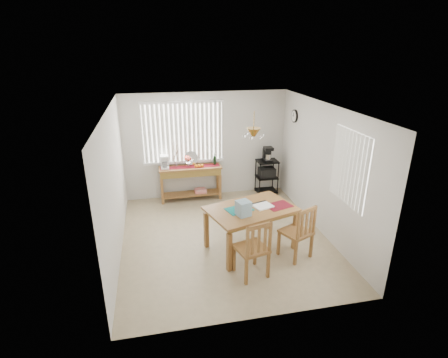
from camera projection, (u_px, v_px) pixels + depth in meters
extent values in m
cube|color=tan|center=(225.00, 238.00, 7.01)|extent=(4.00, 4.50, 0.01)
cube|color=silver|center=(206.00, 145.00, 8.64)|extent=(4.00, 0.10, 2.60)
cube|color=silver|center=(262.00, 241.00, 4.44)|extent=(4.00, 0.10, 2.60)
cube|color=silver|center=(111.00, 186.00, 6.15)|extent=(0.10, 4.50, 2.60)
cube|color=silver|center=(326.00, 170.00, 6.93)|extent=(0.10, 4.50, 2.60)
cube|color=white|center=(225.00, 105.00, 6.05)|extent=(4.00, 4.50, 0.10)
cube|color=white|center=(183.00, 133.00, 8.36)|extent=(1.90, 0.01, 1.40)
cube|color=white|center=(145.00, 135.00, 8.18)|extent=(0.07, 0.03, 1.40)
cube|color=white|center=(149.00, 134.00, 8.20)|extent=(0.07, 0.03, 1.40)
cube|color=white|center=(154.00, 134.00, 8.22)|extent=(0.07, 0.03, 1.40)
cube|color=white|center=(158.00, 134.00, 8.24)|extent=(0.07, 0.03, 1.40)
cube|color=white|center=(163.00, 134.00, 8.26)|extent=(0.07, 0.03, 1.40)
cube|color=white|center=(168.00, 133.00, 8.28)|extent=(0.07, 0.03, 1.40)
cube|color=white|center=(172.00, 133.00, 8.30)|extent=(0.07, 0.03, 1.40)
cube|color=white|center=(176.00, 133.00, 8.32)|extent=(0.07, 0.03, 1.40)
cube|color=white|center=(181.00, 133.00, 8.34)|extent=(0.07, 0.03, 1.40)
cube|color=white|center=(185.00, 133.00, 8.36)|extent=(0.07, 0.03, 1.40)
cube|color=white|center=(190.00, 132.00, 8.38)|extent=(0.07, 0.03, 1.40)
cube|color=white|center=(194.00, 132.00, 8.40)|extent=(0.07, 0.03, 1.40)
cube|color=white|center=(198.00, 132.00, 8.42)|extent=(0.07, 0.03, 1.40)
cube|color=white|center=(203.00, 132.00, 8.44)|extent=(0.07, 0.03, 1.40)
cube|color=white|center=(207.00, 132.00, 8.46)|extent=(0.07, 0.03, 1.40)
cube|color=white|center=(211.00, 131.00, 8.48)|extent=(0.07, 0.03, 1.40)
cube|color=white|center=(216.00, 131.00, 8.50)|extent=(0.07, 0.03, 1.40)
cube|color=white|center=(220.00, 131.00, 8.52)|extent=(0.07, 0.03, 1.40)
cube|color=white|center=(184.00, 162.00, 8.60)|extent=(1.98, 0.06, 0.06)
cube|color=white|center=(182.00, 102.00, 8.07)|extent=(1.98, 0.06, 0.06)
cube|color=white|center=(350.00, 168.00, 5.97)|extent=(0.01, 1.10, 1.30)
cube|color=white|center=(366.00, 178.00, 5.52)|extent=(0.03, 0.07, 1.30)
cube|color=white|center=(362.00, 176.00, 5.62)|extent=(0.03, 0.07, 1.30)
cube|color=white|center=(358.00, 174.00, 5.72)|extent=(0.03, 0.07, 1.30)
cube|color=white|center=(354.00, 171.00, 5.82)|extent=(0.03, 0.07, 1.30)
cube|color=white|center=(351.00, 169.00, 5.92)|extent=(0.03, 0.07, 1.30)
cube|color=white|center=(347.00, 167.00, 6.02)|extent=(0.03, 0.07, 1.30)
cube|color=white|center=(344.00, 165.00, 6.12)|extent=(0.03, 0.07, 1.30)
cube|color=white|center=(341.00, 163.00, 6.22)|extent=(0.03, 0.07, 1.30)
cube|color=white|center=(338.00, 161.00, 6.32)|extent=(0.03, 0.07, 1.30)
cube|color=white|center=(335.00, 159.00, 6.42)|extent=(0.03, 0.07, 1.30)
cylinder|color=black|center=(295.00, 116.00, 8.05)|extent=(0.04, 0.30, 0.30)
cylinder|color=white|center=(294.00, 116.00, 8.04)|extent=(0.01, 0.25, 0.25)
cylinder|color=olive|center=(254.00, 122.00, 5.80)|extent=(0.01, 0.01, 0.34)
cone|color=olive|center=(254.00, 132.00, 5.87)|extent=(0.24, 0.24, 0.14)
sphere|color=white|center=(263.00, 135.00, 5.92)|extent=(0.05, 0.05, 0.05)
sphere|color=white|center=(256.00, 134.00, 6.03)|extent=(0.05, 0.05, 0.05)
sphere|color=white|center=(247.00, 134.00, 6.00)|extent=(0.05, 0.05, 0.05)
sphere|color=white|center=(244.00, 136.00, 5.86)|extent=(0.05, 0.05, 0.05)
sphere|color=white|center=(251.00, 138.00, 5.75)|extent=(0.05, 0.05, 0.05)
sphere|color=white|center=(260.00, 137.00, 5.78)|extent=(0.05, 0.05, 0.05)
cube|color=olive|center=(190.00, 168.00, 8.47)|extent=(1.51, 0.42, 0.04)
cube|color=olive|center=(190.00, 172.00, 8.51)|extent=(1.45, 0.39, 0.15)
cube|color=olive|center=(162.00, 192.00, 8.37)|extent=(0.06, 0.06, 0.65)
cube|color=olive|center=(220.00, 187.00, 8.64)|extent=(0.06, 0.06, 0.65)
cube|color=olive|center=(162.00, 187.00, 8.67)|extent=(0.06, 0.06, 0.65)
cube|color=olive|center=(218.00, 182.00, 8.94)|extent=(0.06, 0.06, 0.65)
cube|color=olive|center=(191.00, 194.00, 8.72)|extent=(1.40, 0.37, 0.03)
cube|color=red|center=(200.00, 191.00, 8.74)|extent=(0.28, 0.21, 0.09)
cube|color=maroon|center=(190.00, 167.00, 8.46)|extent=(1.44, 0.23, 0.01)
cube|color=white|center=(165.00, 168.00, 8.34)|extent=(0.19, 0.23, 0.05)
cube|color=white|center=(164.00, 162.00, 8.36)|extent=(0.19, 0.08, 0.28)
cube|color=white|center=(164.00, 157.00, 8.22)|extent=(0.19, 0.21, 0.07)
cylinder|color=white|center=(165.00, 165.00, 8.28)|extent=(0.12, 0.12, 0.12)
cylinder|color=white|center=(188.00, 165.00, 8.42)|extent=(0.05, 0.05, 0.09)
cone|color=white|center=(188.00, 162.00, 8.39)|extent=(0.25, 0.25, 0.08)
sphere|color=#B51830|center=(190.00, 159.00, 8.37)|extent=(0.08, 0.08, 0.08)
sphere|color=#B51830|center=(188.00, 158.00, 8.40)|extent=(0.08, 0.08, 0.08)
sphere|color=#B51830|center=(186.00, 159.00, 8.35)|extent=(0.08, 0.08, 0.08)
sphere|color=#B51830|center=(188.00, 159.00, 8.31)|extent=(0.08, 0.08, 0.08)
sphere|color=orange|center=(196.00, 166.00, 8.40)|extent=(0.08, 0.08, 0.08)
sphere|color=orange|center=(199.00, 166.00, 8.42)|extent=(0.08, 0.08, 0.08)
sphere|color=orange|center=(202.00, 166.00, 8.43)|extent=(0.08, 0.08, 0.08)
cylinder|color=silver|center=(191.00, 158.00, 8.57)|extent=(0.34, 0.08, 0.34)
cylinder|color=white|center=(176.00, 165.00, 8.42)|extent=(0.08, 0.08, 0.13)
cylinder|color=#4C3823|center=(176.00, 154.00, 8.32)|extent=(0.08, 0.04, 0.42)
cylinder|color=#4C3823|center=(176.00, 153.00, 8.31)|extent=(0.13, 0.06, 0.46)
cylinder|color=#4C3823|center=(176.00, 154.00, 8.33)|extent=(0.16, 0.07, 0.34)
cylinder|color=#4C3823|center=(176.00, 152.00, 8.30)|extent=(0.05, 0.03, 0.52)
cylinder|color=#4C3823|center=(176.00, 155.00, 8.33)|extent=(0.21, 0.09, 0.29)
cylinder|color=black|center=(215.00, 160.00, 8.58)|extent=(0.07, 0.07, 0.22)
cylinder|color=black|center=(215.00, 155.00, 8.53)|extent=(0.03, 0.03, 0.08)
cylinder|color=black|center=(260.00, 180.00, 8.75)|extent=(0.02, 0.02, 0.88)
cylinder|color=black|center=(278.00, 179.00, 8.84)|extent=(0.02, 0.02, 0.88)
cylinder|color=black|center=(256.00, 175.00, 9.09)|extent=(0.02, 0.02, 0.88)
cylinder|color=black|center=(273.00, 174.00, 9.18)|extent=(0.02, 0.02, 0.88)
cube|color=black|center=(267.00, 161.00, 8.81)|extent=(0.52, 0.42, 0.03)
cube|color=black|center=(267.00, 177.00, 8.97)|extent=(0.52, 0.42, 0.03)
cube|color=black|center=(266.00, 191.00, 9.10)|extent=(0.52, 0.42, 0.03)
cube|color=black|center=(267.00, 172.00, 8.92)|extent=(0.40, 0.31, 0.23)
cube|color=black|center=(268.00, 160.00, 8.78)|extent=(0.21, 0.25, 0.05)
cube|color=black|center=(267.00, 154.00, 8.81)|extent=(0.21, 0.08, 0.31)
cube|color=black|center=(268.00, 148.00, 8.67)|extent=(0.21, 0.23, 0.07)
cylinder|color=silver|center=(268.00, 156.00, 8.73)|extent=(0.14, 0.14, 0.14)
cube|color=olive|center=(251.00, 209.00, 6.39)|extent=(1.78, 1.42, 0.04)
cube|color=olive|center=(251.00, 212.00, 6.41)|extent=(1.64, 1.28, 0.07)
cube|color=olive|center=(229.00, 252.00, 5.88)|extent=(0.10, 0.10, 0.72)
cube|color=olive|center=(295.00, 232.00, 6.52)|extent=(0.10, 0.10, 0.72)
cube|color=olive|center=(206.00, 230.00, 6.58)|extent=(0.10, 0.10, 0.72)
cube|color=olive|center=(268.00, 213.00, 7.23)|extent=(0.10, 0.10, 0.72)
cube|color=#157A79|center=(239.00, 209.00, 6.32)|extent=(0.55, 0.46, 0.01)
cube|color=maroon|center=(279.00, 206.00, 6.47)|extent=(0.55, 0.46, 0.01)
cube|color=white|center=(263.00, 206.00, 6.43)|extent=(0.40, 0.35, 0.03)
cube|color=black|center=(259.00, 203.00, 6.55)|extent=(0.33, 0.13, 0.03)
cube|color=#7DA1B6|center=(243.00, 208.00, 6.07)|extent=(0.28, 0.28, 0.27)
cube|color=olive|center=(251.00, 248.00, 5.74)|extent=(0.59, 0.59, 0.05)
cube|color=olive|center=(255.00, 253.00, 6.09)|extent=(0.06, 0.06, 0.47)
cube|color=olive|center=(234.00, 259.00, 5.92)|extent=(0.06, 0.06, 0.47)
cube|color=olive|center=(268.00, 265.00, 5.74)|extent=(0.06, 0.06, 0.47)
cube|color=olive|center=(246.00, 272.00, 5.57)|extent=(0.06, 0.06, 0.47)
cube|color=olive|center=(270.00, 236.00, 5.53)|extent=(0.05, 0.05, 0.53)
cube|color=olive|center=(247.00, 243.00, 5.36)|extent=(0.05, 0.05, 0.53)
cube|color=olive|center=(260.00, 226.00, 5.36)|extent=(0.43, 0.15, 0.07)
cube|color=olive|center=(265.00, 239.00, 5.51)|extent=(0.05, 0.03, 0.43)
cube|color=olive|center=(259.00, 241.00, 5.46)|extent=(0.05, 0.03, 0.43)
cube|color=olive|center=(253.00, 243.00, 5.41)|extent=(0.05, 0.03, 0.43)
cube|color=olive|center=(296.00, 232.00, 6.25)|extent=(0.64, 0.64, 0.05)
cube|color=olive|center=(294.00, 236.00, 6.61)|extent=(0.06, 0.06, 0.47)
cube|color=olive|center=(279.00, 243.00, 6.38)|extent=(0.06, 0.06, 0.47)
cube|color=olive|center=(311.00, 246.00, 6.30)|extent=(0.06, 0.06, 0.47)
cube|color=olive|center=(296.00, 253.00, 6.07)|extent=(0.06, 0.06, 0.47)
cube|color=olive|center=(314.00, 219.00, 6.10)|extent=(0.05, 0.05, 0.52)
cube|color=olive|center=(298.00, 226.00, 5.87)|extent=(0.05, 0.05, 0.52)
cube|color=olive|center=(308.00, 211.00, 5.90)|extent=(0.41, 0.21, 0.07)
cube|color=olive|center=(311.00, 222.00, 6.06)|extent=(0.05, 0.04, 0.42)
cube|color=olive|center=(306.00, 224.00, 5.99)|extent=(0.05, 0.04, 0.42)
cube|color=olive|center=(302.00, 226.00, 5.93)|extent=(0.05, 0.04, 0.42)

